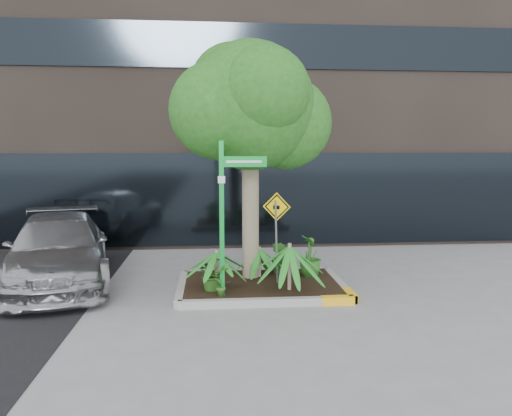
{
  "coord_description": "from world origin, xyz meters",
  "views": [
    {
      "loc": [
        -0.76,
        -9.47,
        2.87
      ],
      "look_at": [
        0.09,
        0.2,
        1.68
      ],
      "focal_mm": 35.0,
      "sensor_mm": 36.0,
      "label": 1
    }
  ],
  "objects": [
    {
      "name": "shrub_c",
      "position": [
        -0.62,
        -0.55,
        0.44
      ],
      "size": [
        0.42,
        0.42,
        0.58
      ],
      "primitive_type": "imported",
      "rotation": [
        0.0,
        0.0,
        3.75
      ],
      "color": "#30611E",
      "rests_on": "planter"
    },
    {
      "name": "shrub_d",
      "position": [
        0.67,
        1.01,
        0.5
      ],
      "size": [
        0.52,
        0.52,
        0.7
      ],
      "primitive_type": "imported",
      "rotation": [
        0.0,
        0.0,
        5.24
      ],
      "color": "#2A671D",
      "rests_on": "planter"
    },
    {
      "name": "palm_front",
      "position": [
        0.69,
        -0.26,
        0.99
      ],
      "size": [
        1.02,
        1.02,
        1.13
      ],
      "color": "gray",
      "rests_on": "ground"
    },
    {
      "name": "ground",
      "position": [
        0.0,
        0.0,
        0.0
      ],
      "size": [
        80.0,
        80.0,
        0.0
      ],
      "primitive_type": "plane",
      "color": "gray",
      "rests_on": "ground"
    },
    {
      "name": "shrub_a",
      "position": [
        -0.78,
        -0.16,
        0.48
      ],
      "size": [
        0.83,
        0.83,
        0.65
      ],
      "primitive_type": "imported",
      "rotation": [
        0.0,
        0.0,
        0.66
      ],
      "color": "#255518",
      "rests_on": "planter"
    },
    {
      "name": "planter",
      "position": [
        0.23,
        0.27,
        0.1
      ],
      "size": [
        3.35,
        2.36,
        0.15
      ],
      "color": "#9E9E99",
      "rests_on": "ground"
    },
    {
      "name": "palm_left",
      "position": [
        -0.7,
        -0.05,
        0.86
      ],
      "size": [
        0.86,
        0.86,
        0.95
      ],
      "color": "gray",
      "rests_on": "ground"
    },
    {
      "name": "palm_back",
      "position": [
        0.21,
        0.76,
        0.74
      ],
      "size": [
        0.71,
        0.71,
        0.79
      ],
      "color": "gray",
      "rests_on": "ground"
    },
    {
      "name": "street_sign_post",
      "position": [
        -0.54,
        -0.46,
        1.84
      ],
      "size": [
        0.88,
        0.87,
        2.98
      ],
      "rotation": [
        0.0,
        0.0,
        0.0
      ],
      "color": "#0C8D2E",
      "rests_on": "ground"
    },
    {
      "name": "shrub_b",
      "position": [
        1.28,
        0.7,
        0.59
      ],
      "size": [
        0.6,
        0.6,
        0.88
      ],
      "primitive_type": "imported",
      "rotation": [
        0.0,
        0.0,
        1.83
      ],
      "color": "#25631D",
      "rests_on": "planter"
    },
    {
      "name": "tree",
      "position": [
        0.02,
        0.79,
        3.69
      ],
      "size": [
        3.37,
        2.99,
        5.05
      ],
      "color": "gray",
      "rests_on": "ground"
    },
    {
      "name": "parked_car",
      "position": [
        -4.03,
        1.22,
        0.71
      ],
      "size": [
        3.04,
        5.19,
        1.41
      ],
      "primitive_type": "imported",
      "rotation": [
        0.0,
        0.0,
        0.23
      ],
      "color": "#A5A6AA",
      "rests_on": "ground"
    },
    {
      "name": "building",
      "position": [
        0.5,
        8.5,
        7.5
      ],
      "size": [
        18.0,
        8.0,
        15.0
      ],
      "primitive_type": "cube",
      "color": "#2D2621",
      "rests_on": "ground"
    },
    {
      "name": "cattle_sign",
      "position": [
        0.49,
        0.15,
        1.39
      ],
      "size": [
        0.53,
        0.24,
        1.83
      ],
      "rotation": [
        0.0,
        0.0,
        -0.41
      ],
      "color": "slate",
      "rests_on": "ground"
    }
  ]
}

